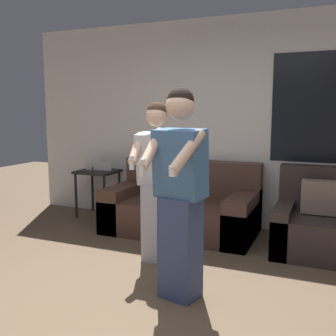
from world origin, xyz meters
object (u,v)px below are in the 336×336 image
at_px(person_left, 157,181).
at_px(person_right, 180,193).
at_px(side_table, 98,177).
at_px(armchair, 317,225).
at_px(couch, 182,209).

bearing_deg(person_left, person_right, -53.13).
bearing_deg(side_table, armchair, -6.82).
distance_m(armchair, side_table, 3.02).
xyz_separation_m(couch, person_right, (0.61, -1.69, 0.58)).
relative_size(side_table, person_right, 0.48).
bearing_deg(armchair, person_right, -122.71).
bearing_deg(couch, armchair, -5.11).
relative_size(armchair, side_table, 1.10).
distance_m(couch, person_right, 1.89).
distance_m(couch, armchair, 1.61).
bearing_deg(person_left, couch, 96.56).
relative_size(couch, side_table, 2.24).
bearing_deg(person_right, side_table, 136.46).
bearing_deg(couch, person_right, -70.01).
bearing_deg(side_table, person_left, -39.49).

